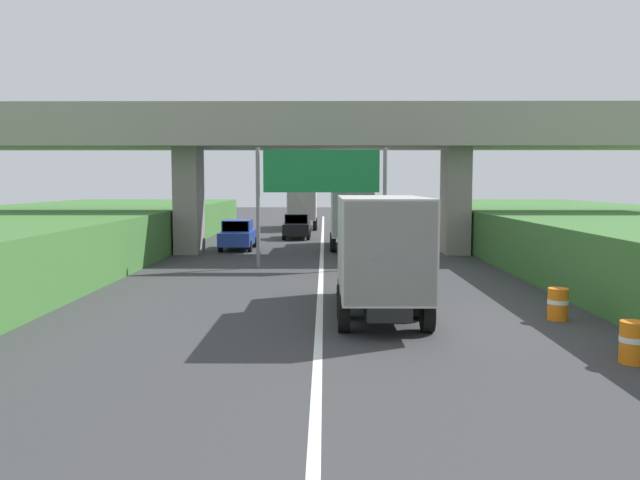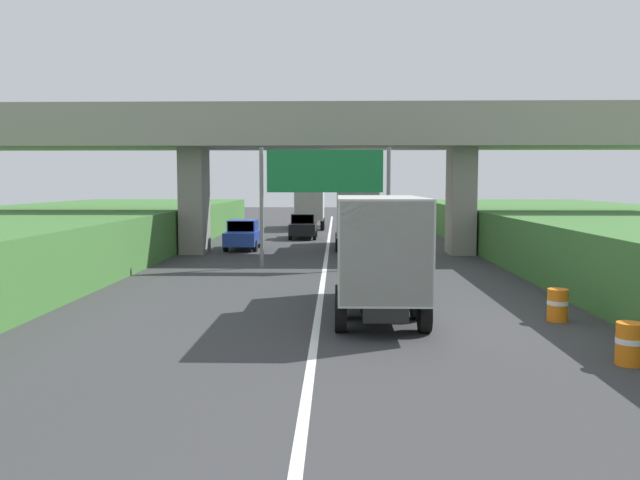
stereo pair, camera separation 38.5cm
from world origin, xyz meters
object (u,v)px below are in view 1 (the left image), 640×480
(truck_red, at_px, (303,206))
(construction_barrel_2, at_px, (558,304))
(truck_green, at_px, (379,248))
(construction_barrel_1, at_px, (633,342))
(truck_yellow, at_px, (351,215))
(car_black, at_px, (297,226))
(overhead_highway_sign, at_px, (321,179))
(car_blue, at_px, (238,235))

(truck_red, height_order, construction_barrel_2, truck_red)
(truck_green, relative_size, construction_barrel_2, 8.11)
(truck_red, xyz_separation_m, construction_barrel_1, (8.39, -40.96, -1.47))
(truck_yellow, bearing_deg, truck_green, -89.90)
(car_black, bearing_deg, overhead_highway_sign, -83.47)
(truck_green, relative_size, car_blue, 1.78)
(truck_red, bearing_deg, truck_green, -84.55)
(truck_yellow, relative_size, truck_red, 1.00)
(truck_red, xyz_separation_m, construction_barrel_2, (8.36, -36.62, -1.47))
(construction_barrel_2, bearing_deg, truck_green, 170.83)
(truck_red, relative_size, car_black, 1.78)
(truck_red, relative_size, construction_barrel_2, 8.11)
(car_blue, bearing_deg, construction_barrel_2, -59.03)
(truck_green, relative_size, truck_red, 1.00)
(truck_green, height_order, truck_yellow, same)
(overhead_highway_sign, relative_size, truck_green, 0.81)
(truck_green, height_order, car_blue, truck_green)
(construction_barrel_1, bearing_deg, truck_red, 101.58)
(construction_barrel_1, bearing_deg, construction_barrel_2, 90.44)
(construction_barrel_1, xyz_separation_m, construction_barrel_2, (-0.03, 4.34, 0.00))
(car_black, bearing_deg, construction_barrel_2, -72.49)
(overhead_highway_sign, height_order, truck_green, overhead_highway_sign)
(overhead_highway_sign, relative_size, truck_yellow, 0.81)
(car_blue, relative_size, car_black, 1.00)
(car_blue, height_order, construction_barrel_2, car_blue)
(truck_yellow, relative_size, construction_barrel_1, 8.11)
(truck_yellow, height_order, car_black, truck_yellow)
(overhead_highway_sign, bearing_deg, construction_barrel_1, -66.70)
(construction_barrel_1, distance_m, construction_barrel_2, 4.34)
(construction_barrel_1, height_order, construction_barrel_2, same)
(truck_yellow, bearing_deg, overhead_highway_sign, -100.61)
(overhead_highway_sign, bearing_deg, construction_barrel_2, -59.27)
(construction_barrel_2, bearing_deg, car_black, 107.51)
(overhead_highway_sign, distance_m, car_black, 15.95)
(truck_green, relative_size, truck_yellow, 1.00)
(construction_barrel_2, bearing_deg, car_blue, 120.97)
(overhead_highway_sign, bearing_deg, truck_green, -80.64)
(truck_yellow, bearing_deg, truck_red, 101.62)
(truck_green, xyz_separation_m, construction_barrel_2, (4.95, -0.80, -1.47))
(truck_yellow, distance_m, car_black, 7.49)
(truck_green, xyz_separation_m, truck_yellow, (-0.03, 19.38, 0.00))
(car_black, relative_size, construction_barrel_1, 4.56)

